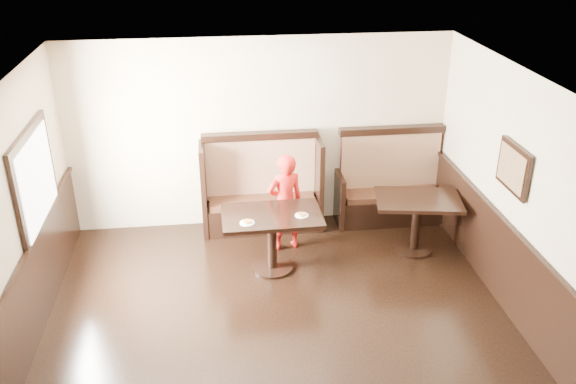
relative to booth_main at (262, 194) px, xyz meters
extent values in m
plane|color=black|center=(0.00, -3.30, -0.53)|extent=(7.00, 7.00, 0.00)
plane|color=#C9BB92|center=(0.00, 0.20, 0.87)|extent=(5.50, 0.00, 5.50)
plane|color=#C9BB92|center=(2.75, -3.30, 0.87)|extent=(0.00, 7.00, 7.00)
plane|color=white|center=(0.00, -3.30, 2.27)|extent=(7.00, 7.00, 0.00)
cube|color=black|center=(-2.72, -3.30, -0.03)|extent=(0.05, 6.90, 1.00)
cube|color=black|center=(2.72, -3.30, -0.03)|extent=(0.05, 6.90, 1.00)
cube|color=black|center=(-2.71, -1.40, 1.02)|extent=(0.05, 1.50, 1.20)
cube|color=white|center=(-2.69, -1.40, 1.02)|extent=(0.01, 1.30, 1.00)
cube|color=black|center=(2.71, -2.10, 1.17)|extent=(0.04, 0.70, 0.55)
cube|color=olive|center=(2.69, -2.10, 1.17)|extent=(0.01, 0.60, 0.45)
cube|color=black|center=(0.00, -0.08, -0.32)|extent=(1.60, 0.50, 0.42)
cube|color=#3C2013|center=(0.00, -0.08, -0.07)|extent=(1.54, 0.46, 0.09)
cube|color=#501017|center=(0.00, 0.13, 0.37)|extent=(1.60, 0.12, 0.92)
cube|color=black|center=(0.00, 0.13, 0.87)|extent=(1.68, 0.16, 0.10)
cube|color=black|center=(-0.84, 0.02, 0.15)|extent=(0.07, 0.72, 1.36)
cube|color=black|center=(0.84, 0.02, 0.15)|extent=(0.07, 0.72, 1.36)
cube|color=black|center=(1.95, -0.08, -0.32)|extent=(1.50, 0.50, 0.42)
cube|color=#3C2013|center=(1.95, -0.08, -0.07)|extent=(1.44, 0.46, 0.09)
cube|color=#501017|center=(1.95, 0.13, 0.37)|extent=(1.50, 0.12, 0.92)
cube|color=black|center=(1.95, 0.13, 0.87)|extent=(1.58, 0.16, 0.10)
cube|color=black|center=(1.16, 0.02, -0.13)|extent=(0.07, 0.72, 0.80)
cube|color=black|center=(2.74, 0.02, -0.13)|extent=(0.07, 0.72, 0.80)
cube|color=black|center=(0.03, -1.19, 0.26)|extent=(1.29, 0.82, 0.05)
cylinder|color=black|center=(0.03, -1.19, -0.14)|extent=(0.13, 0.13, 0.75)
cylinder|color=black|center=(0.03, -1.19, -0.51)|extent=(0.55, 0.55, 0.03)
cube|color=black|center=(2.06, -0.94, 0.24)|extent=(1.25, 0.93, 0.05)
cylinder|color=black|center=(2.06, -0.94, -0.15)|extent=(0.12, 0.12, 0.73)
cylinder|color=black|center=(2.06, -0.94, -0.51)|extent=(0.54, 0.54, 0.03)
imported|color=red|center=(0.27, -0.67, 0.18)|extent=(0.58, 0.46, 1.41)
cylinder|color=white|center=(-0.29, -1.39, 0.29)|extent=(0.19, 0.19, 0.01)
cylinder|color=tan|center=(-0.29, -1.39, 0.31)|extent=(0.12, 0.12, 0.02)
cylinder|color=#EABA54|center=(-0.29, -1.39, 0.32)|extent=(0.10, 0.10, 0.01)
cylinder|color=white|center=(0.41, -1.28, 0.29)|extent=(0.17, 0.17, 0.01)
cylinder|color=tan|center=(0.41, -1.28, 0.31)|extent=(0.11, 0.11, 0.01)
cylinder|color=#EABA54|center=(0.41, -1.28, 0.32)|extent=(0.09, 0.09, 0.01)
camera|label=1|loc=(-0.62, -8.07, 3.91)|focal=38.00mm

